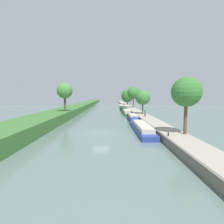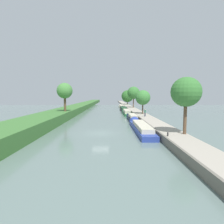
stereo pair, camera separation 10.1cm
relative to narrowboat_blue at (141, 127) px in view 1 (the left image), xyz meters
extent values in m
plane|color=slate|center=(-6.35, -2.25, -0.54)|extent=(160.00, 160.00, 0.00)
cube|color=#3D7033|center=(-17.51, -2.25, 0.42)|extent=(6.43, 260.00, 1.90)
cube|color=#A89E8E|center=(3.21, -2.25, -0.10)|extent=(3.19, 260.00, 0.88)
cube|color=#6B665B|center=(1.49, -2.25, -0.07)|extent=(0.25, 260.00, 0.93)
cube|color=#283D93|center=(0.00, -0.88, -0.19)|extent=(2.12, 13.92, 0.70)
cube|color=beige|center=(0.00, -1.58, 0.47)|extent=(1.74, 9.74, 0.61)
cone|color=#283D93|center=(0.00, 6.71, -0.19)|extent=(2.01, 1.27, 2.01)
cube|color=#141E42|center=(0.11, 11.82, -0.16)|extent=(1.80, 9.29, 0.76)
cube|color=beige|center=(0.11, 11.35, 0.55)|extent=(1.48, 6.50, 0.66)
cone|color=#141E42|center=(0.11, 17.00, -0.16)|extent=(1.71, 1.08, 1.71)
cube|color=#1E6033|center=(-0.02, 25.26, -0.25)|extent=(2.07, 11.98, 0.56)
cube|color=beige|center=(-0.02, 24.66, 0.45)|extent=(1.69, 8.38, 0.84)
cone|color=#1E6033|center=(-0.02, 31.87, -0.25)|extent=(1.96, 1.24, 1.96)
cube|color=black|center=(-0.01, 39.17, -0.16)|extent=(2.19, 10.74, 0.75)
cube|color=#234C2D|center=(-0.01, 38.64, 0.51)|extent=(1.79, 7.52, 0.60)
cone|color=black|center=(-0.01, 45.20, -0.16)|extent=(2.08, 1.31, 2.08)
cube|color=beige|center=(0.13, 54.43, -0.24)|extent=(1.94, 15.35, 0.59)
cube|color=beige|center=(0.13, 53.67, 0.41)|extent=(1.59, 10.74, 0.73)
cone|color=beige|center=(0.13, 62.69, -0.24)|extent=(1.84, 1.16, 1.84)
cylinder|color=brown|center=(4.37, -6.99, 2.44)|extent=(0.41, 0.41, 4.20)
sphere|color=#387533|center=(4.37, -6.99, 5.54)|extent=(3.64, 3.64, 3.64)
cylinder|color=#4C3828|center=(3.50, 17.93, 1.93)|extent=(0.33, 0.33, 3.17)
sphere|color=#3D7F38|center=(3.50, 17.93, 4.56)|extent=(3.81, 3.81, 3.81)
cylinder|color=brown|center=(4.11, 42.41, 2.56)|extent=(0.35, 0.35, 4.43)
sphere|color=#387533|center=(4.11, 42.41, 6.10)|extent=(4.84, 4.84, 4.84)
cylinder|color=#4C3828|center=(4.13, 68.17, 1.63)|extent=(0.36, 0.36, 2.58)
sphere|color=#2D6628|center=(4.13, 68.17, 4.67)|extent=(6.36, 6.36, 6.36)
cylinder|color=brown|center=(-15.55, 13.67, 3.28)|extent=(0.53, 0.53, 3.83)
sphere|color=#47843D|center=(-15.55, 13.67, 6.20)|extent=(3.65, 3.65, 3.65)
cylinder|color=#282D42|center=(3.01, 11.99, 0.75)|extent=(0.26, 0.26, 0.82)
cylinder|color=#286647|center=(3.01, 11.99, 1.47)|extent=(0.34, 0.34, 0.62)
sphere|color=tan|center=(3.01, 11.99, 1.89)|extent=(0.22, 0.22, 0.22)
cylinder|color=black|center=(1.91, -8.19, 0.57)|extent=(0.16, 0.16, 0.45)
cylinder|color=black|center=(1.91, 62.85, 0.57)|extent=(0.16, 0.16, 0.45)
camera|label=1|loc=(-4.91, -29.29, 5.13)|focal=29.33mm
camera|label=2|loc=(-4.81, -29.29, 5.13)|focal=29.33mm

